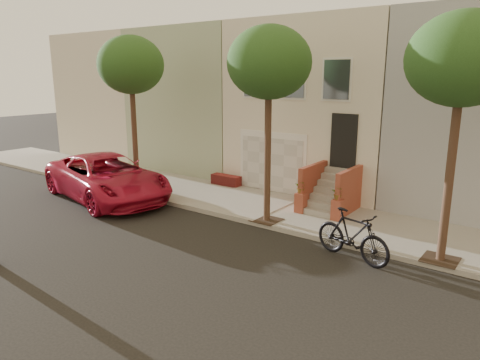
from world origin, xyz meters
The scene contains 8 objects.
ground centered at (0.00, 0.00, 0.00)m, with size 90.00×90.00×0.00m, color black.
sidewalk centered at (0.00, 5.35, 0.07)m, with size 40.00×3.70×0.15m, color gray.
house_row centered at (0.00, 11.19, 3.64)m, with size 33.10×11.70×7.00m.
tree_left centered at (-5.50, 3.90, 5.26)m, with size 2.70×2.57×6.30m.
tree_mid centered at (1.00, 3.90, 5.26)m, with size 2.70×2.57×6.30m.
tree_right centered at (6.50, 3.90, 5.26)m, with size 2.70×2.57×6.30m.
pickup_truck centered at (-5.89, 2.67, 0.90)m, with size 2.99×6.49×1.80m, color #AE1230.
motorcycle centered at (4.46, 2.84, 0.70)m, with size 0.66×2.32×1.39m, color black.
Camera 1 is at (8.72, -8.06, 4.97)m, focal length 33.15 mm.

